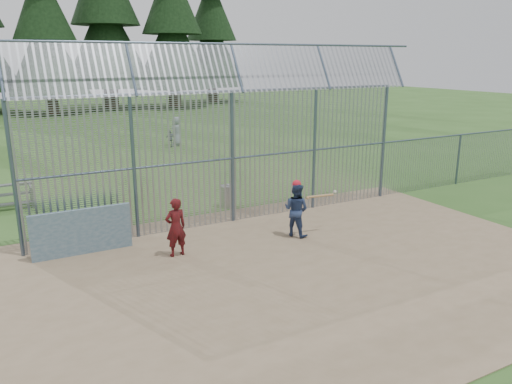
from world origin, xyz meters
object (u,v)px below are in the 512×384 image
batter (296,210)px  onlooker (176,227)px  dugout_wall (82,232)px  trash_can (228,196)px

batter → onlooker: batter is taller
dugout_wall → onlooker: (2.09, -1.27, 0.16)m
batter → trash_can: 3.61m
dugout_wall → trash_can: (5.13, 2.11, -0.24)m
trash_can → onlooker: bearing=-132.0°
dugout_wall → onlooker: 2.45m
batter → onlooker: 3.51m
onlooker → trash_can: 4.56m
onlooker → trash_can: size_ratio=1.86×
batter → trash_can: bearing=-21.0°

